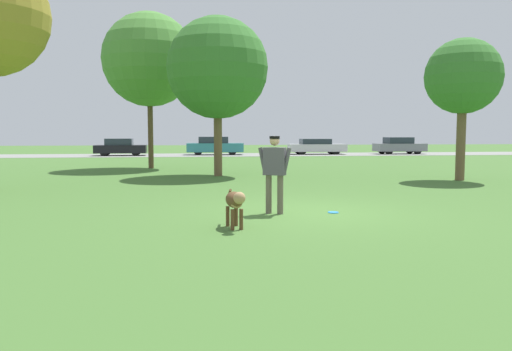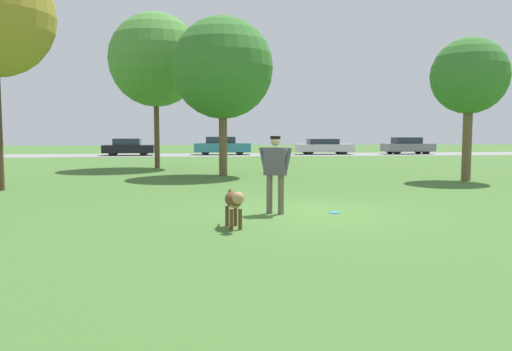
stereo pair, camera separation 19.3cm
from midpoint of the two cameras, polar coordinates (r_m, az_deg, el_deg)
The scene contains 12 objects.
ground_plane at distance 11.07m, azimuth 6.26°, elevation -4.20°, with size 120.00×120.00×0.00m, color #426B2D.
far_road_strip at distance 39.34m, azimuth -2.69°, elevation 2.37°, with size 120.00×6.00×0.01m.
person at distance 10.71m, azimuth 2.73°, elevation 0.92°, with size 0.71×0.40×1.68m.
dog at distance 9.10m, azimuth -1.91°, elevation -2.98°, with size 0.39×1.06×0.71m.
frisbee at distance 11.05m, azimuth 9.42°, elevation -4.21°, with size 0.24×0.24×0.02m.
tree_far_left at distance 25.30m, azimuth -11.19°, elevation 12.81°, with size 4.52×4.52×7.53m.
tree_near_right at distance 19.85m, azimuth 23.46°, elevation 10.32°, with size 2.73×2.73×5.16m.
tree_mid_center at distance 20.44m, azimuth -3.56°, elevation 12.13°, with size 4.06×4.06×6.36m.
parked_car_black at distance 39.40m, azimuth -14.25°, elevation 3.15°, with size 3.87×1.84×1.30m.
parked_car_teal at distance 39.55m, azimuth -3.75°, elevation 3.39°, with size 4.49×1.85×1.43m.
parked_car_silver at distance 40.69m, azimuth 7.92°, elevation 3.31°, with size 4.59×1.94×1.25m.
parked_car_grey at distance 42.61m, azimuth 17.05°, elevation 3.26°, with size 4.12×1.76×1.37m.
Camera 2 is at (-2.26, -10.69, 1.75)m, focal length 35.00 mm.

